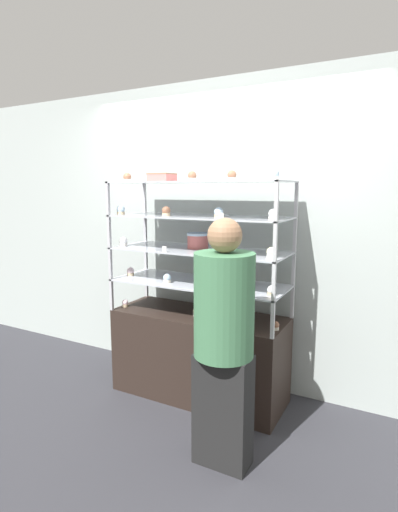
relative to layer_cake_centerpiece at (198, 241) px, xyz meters
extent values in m
plane|color=#2D2D33|center=(0.04, -0.05, -1.29)|extent=(20.00, 20.00, 0.00)
cube|color=#A8B2AD|center=(0.04, 0.35, 0.01)|extent=(8.00, 0.05, 2.60)
cube|color=black|center=(0.04, -0.05, -0.94)|extent=(1.40, 0.52, 0.70)
cube|color=#B7B7BC|center=(-0.65, 0.20, -0.46)|extent=(0.02, 0.02, 0.26)
cube|color=#B7B7BC|center=(0.73, 0.20, -0.46)|extent=(0.02, 0.02, 0.26)
cube|color=#B7B7BC|center=(-0.65, -0.30, -0.46)|extent=(0.02, 0.02, 0.26)
cube|color=#B7B7BC|center=(0.73, -0.30, -0.46)|extent=(0.02, 0.02, 0.26)
cube|color=#B7BCC6|center=(0.04, -0.05, -0.33)|extent=(1.40, 0.52, 0.01)
cube|color=#B7B7BC|center=(-0.65, 0.20, -0.19)|extent=(0.02, 0.02, 0.26)
cube|color=#B7B7BC|center=(0.73, 0.20, -0.19)|extent=(0.02, 0.02, 0.26)
cube|color=#B7B7BC|center=(-0.65, -0.30, -0.19)|extent=(0.02, 0.02, 0.26)
cube|color=#B7B7BC|center=(0.73, -0.30, -0.19)|extent=(0.02, 0.02, 0.26)
cube|color=#B7BCC6|center=(0.04, -0.05, -0.07)|extent=(1.40, 0.52, 0.01)
cube|color=#B7B7BC|center=(-0.65, 0.20, 0.07)|extent=(0.02, 0.02, 0.26)
cube|color=#B7B7BC|center=(0.73, 0.20, 0.07)|extent=(0.02, 0.02, 0.26)
cube|color=#B7B7BC|center=(-0.65, -0.30, 0.07)|extent=(0.02, 0.02, 0.26)
cube|color=#B7B7BC|center=(0.73, -0.30, 0.07)|extent=(0.02, 0.02, 0.26)
cube|color=#B7BCC6|center=(0.04, -0.05, 0.19)|extent=(1.40, 0.52, 0.01)
cube|color=#B7B7BC|center=(-0.65, 0.20, 0.33)|extent=(0.02, 0.02, 0.26)
cube|color=#B7B7BC|center=(0.73, 0.20, 0.33)|extent=(0.02, 0.02, 0.26)
cube|color=#B7B7BC|center=(-0.65, -0.30, 0.33)|extent=(0.02, 0.02, 0.26)
cube|color=#B7B7BC|center=(0.73, -0.30, 0.33)|extent=(0.02, 0.02, 0.26)
cube|color=#B7BCC6|center=(0.04, -0.05, 0.46)|extent=(1.40, 0.52, 0.01)
cylinder|color=#C66660|center=(0.00, 0.00, -0.01)|extent=(0.17, 0.17, 0.10)
cylinder|color=silver|center=(0.00, 0.00, 0.05)|extent=(0.17, 0.17, 0.02)
cube|color=#C66660|center=(-0.33, 0.00, 0.49)|extent=(0.19, 0.17, 0.06)
cube|color=#8C5B42|center=(-0.33, 0.00, 0.53)|extent=(0.19, 0.17, 0.01)
cylinder|color=#CCB28C|center=(-0.61, -0.17, -0.58)|extent=(0.05, 0.05, 0.02)
sphere|color=silver|center=(-0.61, -0.17, -0.55)|extent=(0.05, 0.05, 0.05)
cylinder|color=beige|center=(0.04, -0.10, -0.58)|extent=(0.05, 0.05, 0.02)
sphere|color=#F4EAB2|center=(0.04, -0.10, -0.55)|extent=(0.05, 0.05, 0.05)
cylinder|color=beige|center=(0.69, -0.12, -0.58)|extent=(0.05, 0.05, 0.02)
sphere|color=#8C5B42|center=(0.69, -0.12, -0.55)|extent=(0.05, 0.05, 0.05)
cube|color=white|center=(0.48, -0.29, -0.57)|extent=(0.04, 0.00, 0.04)
cylinder|color=#CCB28C|center=(-0.59, -0.11, -0.31)|extent=(0.06, 0.06, 0.02)
sphere|color=silver|center=(-0.59, -0.11, -0.28)|extent=(0.06, 0.06, 0.06)
cylinder|color=beige|center=(-0.17, -0.19, -0.31)|extent=(0.06, 0.06, 0.02)
sphere|color=silver|center=(-0.17, -0.19, -0.28)|extent=(0.06, 0.06, 0.06)
cylinder|color=#CCB28C|center=(0.26, -0.15, -0.31)|extent=(0.06, 0.06, 0.02)
sphere|color=#F4EAB2|center=(0.26, -0.15, -0.28)|extent=(0.06, 0.06, 0.06)
cylinder|color=#CCB28C|center=(0.67, -0.18, -0.31)|extent=(0.06, 0.06, 0.02)
sphere|color=white|center=(0.67, -0.18, -0.28)|extent=(0.06, 0.06, 0.06)
cube|color=white|center=(0.33, -0.29, -0.30)|extent=(0.04, 0.00, 0.04)
cylinder|color=white|center=(-0.60, -0.18, -0.05)|extent=(0.06, 0.06, 0.03)
sphere|color=white|center=(-0.60, -0.18, -0.02)|extent=(0.07, 0.07, 0.07)
cylinder|color=white|center=(0.66, -0.17, -0.05)|extent=(0.06, 0.06, 0.03)
sphere|color=#F4EAB2|center=(0.66, -0.17, -0.02)|extent=(0.07, 0.07, 0.07)
cube|color=white|center=(-0.13, -0.29, -0.04)|extent=(0.04, 0.00, 0.04)
cylinder|color=#CCB28C|center=(-0.61, -0.19, 0.21)|extent=(0.06, 0.06, 0.02)
sphere|color=silver|center=(-0.61, -0.19, 0.24)|extent=(0.07, 0.07, 0.07)
cylinder|color=#CCB28C|center=(-0.19, -0.17, 0.21)|extent=(0.06, 0.06, 0.02)
sphere|color=#8C5B42|center=(-0.19, -0.17, 0.24)|extent=(0.07, 0.07, 0.07)
cylinder|color=#CCB28C|center=(0.25, -0.14, 0.21)|extent=(0.06, 0.06, 0.02)
sphere|color=silver|center=(0.25, -0.14, 0.24)|extent=(0.07, 0.07, 0.07)
cylinder|color=white|center=(0.67, -0.16, 0.21)|extent=(0.06, 0.06, 0.02)
sphere|color=white|center=(0.67, -0.16, 0.24)|extent=(0.07, 0.07, 0.07)
cube|color=white|center=(0.34, -0.29, 0.22)|extent=(0.04, 0.00, 0.04)
cylinder|color=white|center=(-0.62, -0.09, 0.47)|extent=(0.06, 0.06, 0.02)
sphere|color=#8C5B42|center=(-0.62, -0.09, 0.50)|extent=(0.07, 0.07, 0.07)
cylinder|color=white|center=(0.03, -0.14, 0.47)|extent=(0.06, 0.06, 0.02)
sphere|color=#8C5B42|center=(0.03, -0.14, 0.50)|extent=(0.07, 0.07, 0.07)
cylinder|color=white|center=(0.34, -0.13, 0.47)|extent=(0.06, 0.06, 0.02)
sphere|color=#8C5B42|center=(0.34, -0.13, 0.50)|extent=(0.07, 0.07, 0.07)
cylinder|color=white|center=(0.67, -0.18, 0.47)|extent=(0.06, 0.06, 0.02)
sphere|color=silver|center=(0.67, -0.18, 0.50)|extent=(0.07, 0.07, 0.07)
cube|color=white|center=(0.22, -0.29, 0.49)|extent=(0.04, 0.00, 0.04)
cube|color=black|center=(0.56, -0.72, -0.93)|extent=(0.34, 0.19, 0.71)
cylinder|color=#3F724C|center=(0.56, -0.72, -0.27)|extent=(0.36, 0.36, 0.62)
sphere|color=#936B4C|center=(0.56, -0.72, 0.14)|extent=(0.20, 0.20, 0.20)
camera|label=1|loc=(1.49, -2.78, 0.40)|focal=28.00mm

